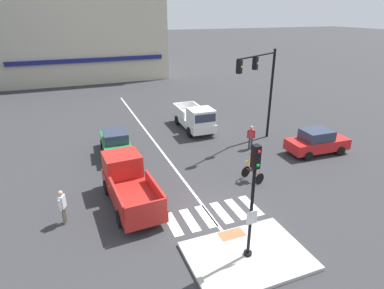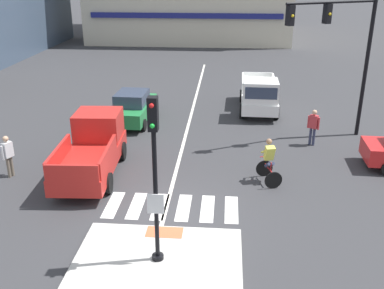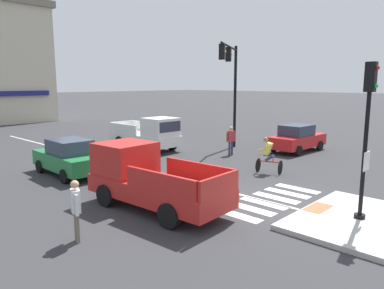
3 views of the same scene
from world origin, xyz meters
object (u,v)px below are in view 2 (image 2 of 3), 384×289
(pedestrian_waiting_far_side, at_px, (313,125))
(traffic_light_mast, at_px, (344,43))
(pickup_truck_red_westbound_near, at_px, (93,147))
(pickup_truck_white_eastbound_far, at_px, (259,95))
(pedestrian_at_curb_left, at_px, (8,153))
(cyclist, at_px, (269,160))
(car_green_westbound_far, at_px, (133,107))
(signal_pole, at_px, (155,167))

(pedestrian_waiting_far_side, bearing_deg, traffic_light_mast, 38.63)
(pickup_truck_red_westbound_near, relative_size, pickup_truck_white_eastbound_far, 1.01)
(pedestrian_at_curb_left, bearing_deg, traffic_light_mast, 21.24)
(pickup_truck_white_eastbound_far, distance_m, pedestrian_at_curb_left, 13.47)
(pickup_truck_red_westbound_near, bearing_deg, cyclist, -3.79)
(car_green_westbound_far, height_order, pickup_truck_red_westbound_near, pickup_truck_red_westbound_near)
(pickup_truck_red_westbound_near, relative_size, pedestrian_waiting_far_side, 3.11)
(signal_pole, height_order, car_green_westbound_far, signal_pole)
(cyclist, height_order, pedestrian_waiting_far_side, cyclist)
(pickup_truck_red_westbound_near, xyz_separation_m, cyclist, (6.80, -0.45, -0.11))
(traffic_light_mast, xyz_separation_m, pickup_truck_red_westbound_near, (-10.18, -4.34, -3.48))
(traffic_light_mast, bearing_deg, signal_pole, -123.86)
(traffic_light_mast, height_order, cyclist, traffic_light_mast)
(signal_pole, distance_m, traffic_light_mast, 12.25)
(cyclist, distance_m, pedestrian_at_curb_left, 9.89)
(traffic_light_mast, relative_size, pedestrian_at_curb_left, 3.86)
(cyclist, bearing_deg, pickup_truck_white_eastbound_far, 89.17)
(signal_pole, xyz_separation_m, cyclist, (3.39, 5.30, -2.04))
(pickup_truck_white_eastbound_far, bearing_deg, signal_pole, -104.13)
(pickup_truck_white_eastbound_far, relative_size, pedestrian_at_curb_left, 3.08)
(pickup_truck_red_westbound_near, bearing_deg, pickup_truck_white_eastbound_far, 49.81)
(pedestrian_at_curb_left, distance_m, pedestrian_waiting_far_side, 12.87)
(pickup_truck_white_eastbound_far, relative_size, cyclist, 3.06)
(pedestrian_waiting_far_side, bearing_deg, cyclist, -120.21)
(signal_pole, distance_m, pedestrian_waiting_far_side, 10.96)
(pedestrian_waiting_far_side, bearing_deg, pickup_truck_red_westbound_near, -159.20)
(cyclist, xyz_separation_m, pedestrian_waiting_far_side, (2.27, 3.89, 0.11))
(pickup_truck_white_eastbound_far, distance_m, cyclist, 8.65)
(car_green_westbound_far, xyz_separation_m, pedestrian_at_curb_left, (-3.41, -6.77, 0.17))
(pickup_truck_red_westbound_near, relative_size, cyclist, 3.09)
(traffic_light_mast, xyz_separation_m, pedestrian_at_curb_left, (-13.26, -5.15, -3.48))
(pickup_truck_red_westbound_near, distance_m, cyclist, 6.82)
(signal_pole, relative_size, pickup_truck_red_westbound_near, 0.88)
(signal_pole, height_order, pedestrian_at_curb_left, signal_pole)
(cyclist, bearing_deg, traffic_light_mast, 54.74)
(car_green_westbound_far, distance_m, pedestrian_waiting_far_side, 9.09)
(pedestrian_at_curb_left, bearing_deg, pickup_truck_white_eastbound_far, 42.03)
(signal_pole, distance_m, pickup_truck_red_westbound_near, 6.96)
(pedestrian_at_curb_left, bearing_deg, pickup_truck_red_westbound_near, 14.90)
(cyclist, bearing_deg, pedestrian_waiting_far_side, 59.79)
(pickup_truck_white_eastbound_far, height_order, pedestrian_waiting_far_side, pickup_truck_white_eastbound_far)
(signal_pole, height_order, pickup_truck_red_westbound_near, signal_pole)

